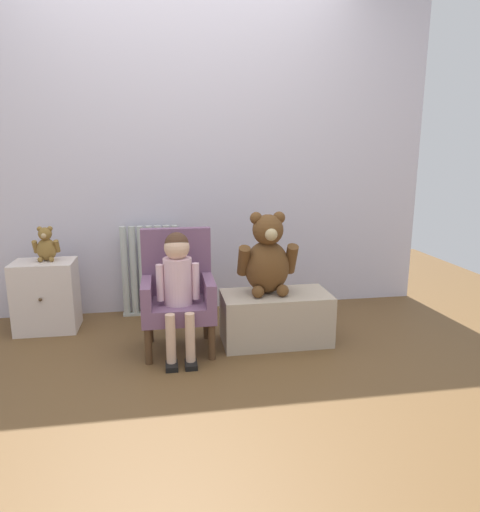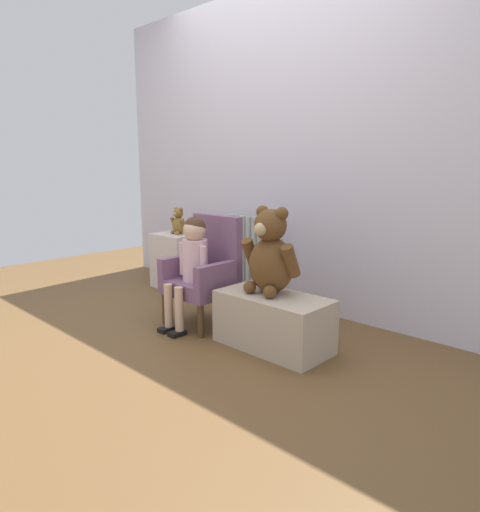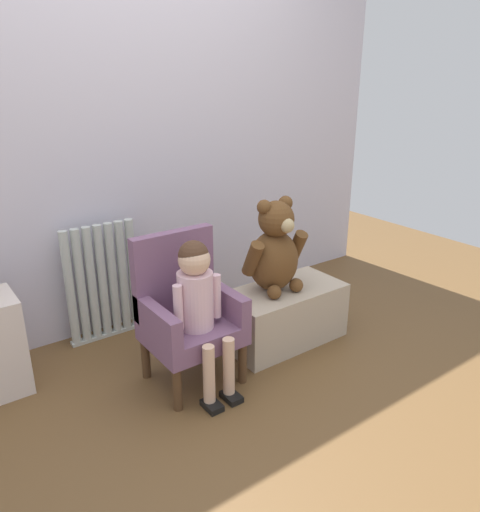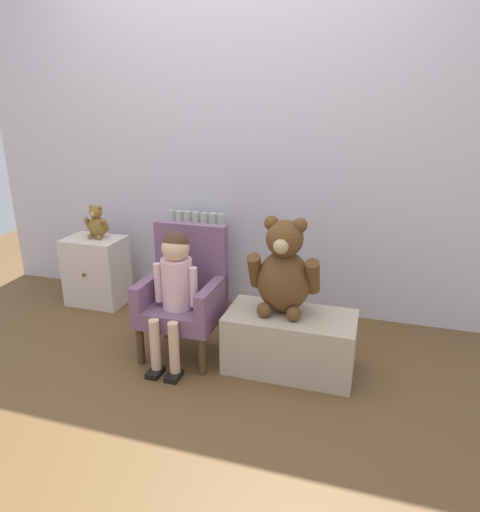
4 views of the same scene
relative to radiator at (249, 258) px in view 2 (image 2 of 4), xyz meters
The scene contains 9 objects.
ground_plane 1.18m from the radiator, 76.88° to the right, with size 6.00×6.00×0.00m, color brown.
back_wall 0.91m from the radiator, 26.06° to the left, with size 3.80×0.05×2.40m, color silver.
radiator is the anchor object (origin of this frame).
small_dresser 0.74m from the radiator, 164.63° to the right, with size 0.40×0.31×0.49m.
child_armchair 0.66m from the radiator, 74.04° to the right, with size 0.43×0.39×0.75m.
child_figure 0.79m from the radiator, 76.40° to the right, with size 0.25×0.35×0.75m.
low_bench 1.05m from the radiator, 39.11° to the right, with size 0.69×0.35×0.33m, color tan.
large_teddy_bear 1.00m from the radiator, 39.62° to the right, with size 0.38×0.27×0.52m.
small_teddy_bear 0.74m from the radiator, 166.04° to the right, with size 0.17×0.12×0.24m.
Camera 2 is at (2.20, -1.58, 1.08)m, focal length 32.00 mm.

